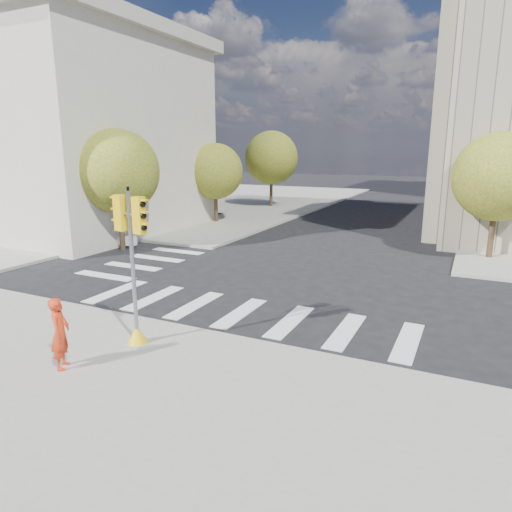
# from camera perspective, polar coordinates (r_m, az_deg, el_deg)

# --- Properties ---
(ground) EXTENTS (160.00, 160.00, 0.00)m
(ground) POSITION_cam_1_polar(r_m,az_deg,el_deg) (17.06, 1.44, -5.08)
(ground) COLOR black
(ground) RESTS_ON ground
(sidewalk_far_left) EXTENTS (28.00, 40.00, 0.15)m
(sidewalk_far_left) POSITION_cam_1_polar(r_m,az_deg,el_deg) (48.99, -7.42, 6.97)
(sidewalk_far_left) COLOR gray
(sidewalk_far_left) RESTS_ON ground
(classical_building) EXTENTS (19.00, 15.00, 12.70)m
(classical_building) POSITION_cam_1_polar(r_m,az_deg,el_deg) (35.07, -24.48, 13.89)
(classical_building) COLOR beige
(classical_building) RESTS_ON ground
(tree_lw_near) EXTENTS (4.40, 4.40, 6.41)m
(tree_lw_near) POSITION_cam_1_polar(r_m,az_deg,el_deg) (25.45, -16.91, 10.09)
(tree_lw_near) COLOR #382616
(tree_lw_near) RESTS_ON ground
(tree_lw_mid) EXTENTS (4.00, 4.00, 5.77)m
(tree_lw_mid) POSITION_cam_1_polar(r_m,az_deg,el_deg) (33.53, -5.12, 10.49)
(tree_lw_mid) COLOR #382616
(tree_lw_mid) RESTS_ON ground
(tree_lw_far) EXTENTS (4.80, 4.80, 6.95)m
(tree_lw_far) POSITION_cam_1_polar(r_m,az_deg,el_deg) (42.40, 1.94, 12.16)
(tree_lw_far) COLOR #382616
(tree_lw_far) RESTS_ON ground
(tree_re_near) EXTENTS (4.20, 4.20, 6.16)m
(tree_re_near) POSITION_cam_1_polar(r_m,az_deg,el_deg) (24.82, 28.03, 8.70)
(tree_re_near) COLOR #382616
(tree_re_near) RESTS_ON ground
(tree_re_mid) EXTENTS (4.60, 4.60, 6.66)m
(tree_re_mid) POSITION_cam_1_polar(r_m,az_deg,el_deg) (36.79, 27.55, 10.23)
(tree_re_mid) COLOR #382616
(tree_re_mid) RESTS_ON ground
(tree_re_far) EXTENTS (4.00, 4.00, 5.88)m
(tree_re_far) POSITION_cam_1_polar(r_m,az_deg,el_deg) (48.80, 27.20, 10.09)
(tree_re_far) COLOR #382616
(tree_re_far) RESTS_ON ground
(lamp_near) EXTENTS (0.35, 0.18, 8.11)m
(lamp_near) POSITION_cam_1_polar(r_m,az_deg,el_deg) (28.81, 28.92, 10.09)
(lamp_near) COLOR black
(lamp_near) RESTS_ON sidewalk_far_right
(lamp_far) EXTENTS (0.35, 0.18, 8.11)m
(lamp_far) POSITION_cam_1_polar(r_m,az_deg,el_deg) (42.79, 28.09, 10.70)
(lamp_far) COLOR black
(lamp_far) RESTS_ON sidewalk_far_right
(traffic_signal) EXTENTS (1.08, 0.56, 4.28)m
(traffic_signal) POSITION_cam_1_polar(r_m,az_deg,el_deg) (12.64, -15.04, -2.90)
(traffic_signal) COLOR yellow
(traffic_signal) RESTS_ON sidewalk_near
(photographer) EXTENTS (0.71, 0.78, 1.78)m
(photographer) POSITION_cam_1_polar(r_m,az_deg,el_deg) (12.09, -23.28, -8.87)
(photographer) COLOR red
(photographer) RESTS_ON sidewalk_near
(planter_wall) EXTENTS (5.95, 1.63, 0.50)m
(planter_wall) POSITION_cam_1_polar(r_m,az_deg,el_deg) (27.57, -20.33, 2.06)
(planter_wall) COLOR white
(planter_wall) RESTS_ON sidewalk_left_near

